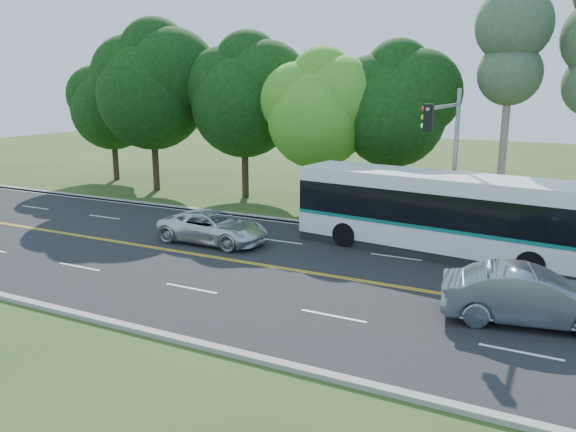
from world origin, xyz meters
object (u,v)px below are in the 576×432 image
at_px(suv, 213,227).
at_px(traffic_signal, 448,145).
at_px(transit_bus, 447,216).
at_px(sedan, 531,297).

bearing_deg(suv, traffic_signal, -69.91).
bearing_deg(suv, transit_bus, -73.41).
bearing_deg(sedan, traffic_signal, 19.97).
distance_m(traffic_signal, suv, 11.03).
relative_size(transit_bus, sedan, 2.56).
bearing_deg(sedan, transit_bus, 20.50).
relative_size(traffic_signal, suv, 1.35).
xyz_separation_m(transit_bus, sedan, (3.77, -6.16, -0.84)).
distance_m(traffic_signal, transit_bus, 3.02).
height_order(transit_bus, sedan, transit_bus).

